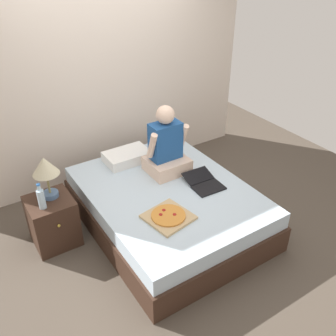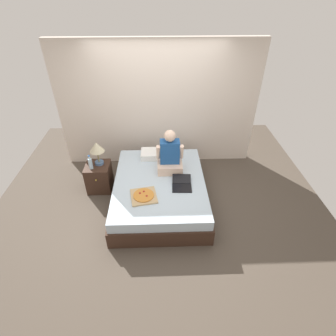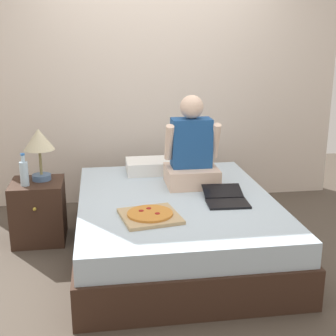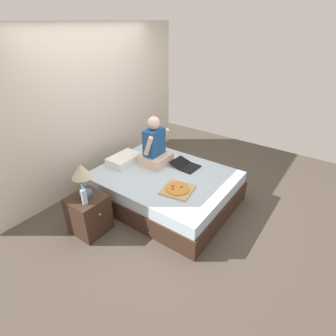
{
  "view_description": "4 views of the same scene",
  "coord_description": "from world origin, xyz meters",
  "px_view_note": "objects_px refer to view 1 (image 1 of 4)",
  "views": [
    {
      "loc": [
        -1.76,
        -2.73,
        2.76
      ],
      "look_at": [
        -0.05,
        -0.09,
        0.8
      ],
      "focal_mm": 40.0,
      "sensor_mm": 36.0,
      "label": 1
    },
    {
      "loc": [
        0.02,
        -3.53,
        3.3
      ],
      "look_at": [
        0.14,
        -0.06,
        0.78
      ],
      "focal_mm": 28.0,
      "sensor_mm": 36.0,
      "label": 2
    },
    {
      "loc": [
        -0.59,
        -3.52,
        1.74
      ],
      "look_at": [
        -0.07,
        -0.04,
        0.74
      ],
      "focal_mm": 50.0,
      "sensor_mm": 36.0,
      "label": 3
    },
    {
      "loc": [
        -2.73,
        -2.03,
        2.51
      ],
      "look_at": [
        -0.1,
        -0.14,
        0.67
      ],
      "focal_mm": 28.0,
      "sensor_mm": 36.0,
      "label": 4
    }
  ],
  "objects_px": {
    "bed": "(168,207)",
    "nightstand_left": "(53,221)",
    "lamp_on_left_nightstand": "(45,169)",
    "person_seated": "(166,148)",
    "water_bottle": "(41,198)",
    "pizza_box": "(168,216)",
    "laptop": "(205,184)"
  },
  "relations": [
    {
      "from": "lamp_on_left_nightstand",
      "to": "laptop",
      "type": "bearing_deg",
      "value": -22.8
    },
    {
      "from": "water_bottle",
      "to": "pizza_box",
      "type": "bearing_deg",
      "value": -36.97
    },
    {
      "from": "person_seated",
      "to": "laptop",
      "type": "relative_size",
      "value": 1.82
    },
    {
      "from": "lamp_on_left_nightstand",
      "to": "laptop",
      "type": "height_order",
      "value": "lamp_on_left_nightstand"
    },
    {
      "from": "person_seated",
      "to": "laptop",
      "type": "bearing_deg",
      "value": -69.21
    },
    {
      "from": "lamp_on_left_nightstand",
      "to": "pizza_box",
      "type": "height_order",
      "value": "lamp_on_left_nightstand"
    },
    {
      "from": "lamp_on_left_nightstand",
      "to": "laptop",
      "type": "relative_size",
      "value": 1.05
    },
    {
      "from": "bed",
      "to": "person_seated",
      "type": "relative_size",
      "value": 2.63
    },
    {
      "from": "laptop",
      "to": "pizza_box",
      "type": "xyz_separation_m",
      "value": [
        -0.63,
        -0.25,
        -0.0
      ]
    },
    {
      "from": "water_bottle",
      "to": "laptop",
      "type": "relative_size",
      "value": 0.64
    },
    {
      "from": "nightstand_left",
      "to": "laptop",
      "type": "bearing_deg",
      "value": -20.62
    },
    {
      "from": "water_bottle",
      "to": "person_seated",
      "type": "xyz_separation_m",
      "value": [
        1.41,
        0.0,
        0.12
      ]
    },
    {
      "from": "bed",
      "to": "nightstand_left",
      "type": "distance_m",
      "value": 1.21
    },
    {
      "from": "pizza_box",
      "to": "water_bottle",
      "type": "bearing_deg",
      "value": 143.03
    },
    {
      "from": "water_bottle",
      "to": "bed",
      "type": "bearing_deg",
      "value": -14.53
    },
    {
      "from": "pizza_box",
      "to": "nightstand_left",
      "type": "bearing_deg",
      "value": 137.31
    },
    {
      "from": "lamp_on_left_nightstand",
      "to": "pizza_box",
      "type": "xyz_separation_m",
      "value": [
        0.84,
        -0.87,
        -0.36
      ]
    },
    {
      "from": "nightstand_left",
      "to": "lamp_on_left_nightstand",
      "type": "height_order",
      "value": "lamp_on_left_nightstand"
    },
    {
      "from": "bed",
      "to": "nightstand_left",
      "type": "bearing_deg",
      "value": 160.39
    },
    {
      "from": "nightstand_left",
      "to": "person_seated",
      "type": "distance_m",
      "value": 1.42
    },
    {
      "from": "bed",
      "to": "nightstand_left",
      "type": "relative_size",
      "value": 3.85
    },
    {
      "from": "nightstand_left",
      "to": "person_seated",
      "type": "xyz_separation_m",
      "value": [
        1.33,
        -0.09,
        0.5
      ]
    },
    {
      "from": "person_seated",
      "to": "water_bottle",
      "type": "bearing_deg",
      "value": -179.82
    },
    {
      "from": "nightstand_left",
      "to": "pizza_box",
      "type": "distance_m",
      "value": 1.23
    },
    {
      "from": "water_bottle",
      "to": "person_seated",
      "type": "relative_size",
      "value": 0.35
    },
    {
      "from": "bed",
      "to": "pizza_box",
      "type": "distance_m",
      "value": 0.55
    },
    {
      "from": "person_seated",
      "to": "pizza_box",
      "type": "distance_m",
      "value": 0.9
    },
    {
      "from": "lamp_on_left_nightstand",
      "to": "person_seated",
      "type": "distance_m",
      "value": 1.3
    },
    {
      "from": "bed",
      "to": "water_bottle",
      "type": "height_order",
      "value": "water_bottle"
    },
    {
      "from": "person_seated",
      "to": "nightstand_left",
      "type": "bearing_deg",
      "value": 176.32
    },
    {
      "from": "nightstand_left",
      "to": "person_seated",
      "type": "height_order",
      "value": "person_seated"
    },
    {
      "from": "water_bottle",
      "to": "pizza_box",
      "type": "height_order",
      "value": "water_bottle"
    }
  ]
}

